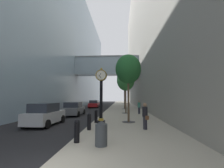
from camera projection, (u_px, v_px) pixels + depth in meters
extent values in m
plane|color=black|center=(109.00, 108.00, 30.99)|extent=(110.00, 110.00, 0.00)
cube|color=#ADA593|center=(124.00, 107.00, 33.81)|extent=(6.01, 80.00, 0.14)
cube|color=#849EB2|center=(59.00, 44.00, 35.79)|extent=(9.00, 80.00, 28.18)
cube|color=#93A8B7|center=(107.00, 67.00, 33.60)|extent=(13.66, 3.20, 3.54)
cube|color=gray|center=(107.00, 58.00, 33.76)|extent=(13.66, 3.40, 0.24)
cube|color=gray|center=(157.00, 26.00, 34.87)|extent=(9.00, 80.00, 35.89)
cube|color=black|center=(101.00, 123.00, 11.57)|extent=(0.55, 0.55, 0.35)
cylinder|color=gold|center=(101.00, 119.00, 11.59)|extent=(0.39, 0.38, 0.18)
cylinder|color=black|center=(101.00, 99.00, 11.71)|extent=(0.22, 0.22, 2.74)
cylinder|color=black|center=(101.00, 75.00, 11.86)|extent=(0.84, 0.28, 0.84)
torus|color=gold|center=(101.00, 75.00, 11.71)|extent=(0.82, 0.05, 0.82)
cylinder|color=silver|center=(101.00, 75.00, 11.71)|extent=(0.69, 0.01, 0.69)
cylinder|color=silver|center=(102.00, 76.00, 12.01)|extent=(0.69, 0.01, 0.69)
sphere|color=gold|center=(101.00, 69.00, 11.90)|extent=(0.16, 0.16, 0.16)
cube|color=black|center=(100.00, 74.00, 11.71)|extent=(0.13, 0.01, 0.15)
cube|color=black|center=(100.00, 76.00, 11.70)|extent=(0.20, 0.01, 0.21)
cylinder|color=black|center=(77.00, 133.00, 7.26)|extent=(0.25, 0.25, 0.85)
sphere|color=black|center=(77.00, 122.00, 7.30)|extent=(0.27, 0.27, 0.27)
cylinder|color=black|center=(89.00, 123.00, 10.06)|extent=(0.25, 0.25, 0.85)
sphere|color=black|center=(89.00, 115.00, 10.10)|extent=(0.27, 0.27, 0.27)
cylinder|color=black|center=(96.00, 117.00, 12.85)|extent=(0.25, 0.25, 0.85)
sphere|color=black|center=(96.00, 111.00, 12.89)|extent=(0.27, 0.27, 0.27)
cylinder|color=black|center=(100.00, 114.00, 15.65)|extent=(0.25, 0.25, 0.85)
sphere|color=black|center=(100.00, 109.00, 15.69)|extent=(0.27, 0.27, 0.27)
cylinder|color=#333335|center=(129.00, 122.00, 13.17)|extent=(1.10, 1.10, 0.02)
cylinder|color=brown|center=(128.00, 100.00, 13.32)|extent=(0.18, 0.18, 3.65)
ellipsoid|color=#23602D|center=(128.00, 69.00, 13.54)|extent=(2.17, 2.17, 2.50)
cylinder|color=#333335|center=(126.00, 113.00, 20.55)|extent=(1.10, 1.10, 0.02)
cylinder|color=brown|center=(126.00, 100.00, 20.69)|extent=(0.18, 0.18, 3.37)
ellipsoid|color=#387F3D|center=(126.00, 81.00, 20.91)|extent=(2.29, 2.29, 2.64)
cylinder|color=#333335|center=(125.00, 109.00, 27.94)|extent=(1.10, 1.10, 0.02)
cylinder|color=#4C3D2D|center=(124.00, 96.00, 28.12)|extent=(0.18, 0.18, 4.47)
ellipsoid|color=#2D7033|center=(124.00, 78.00, 28.39)|extent=(2.63, 2.63, 3.03)
cylinder|color=#383D42|center=(101.00, 135.00, 6.75)|extent=(0.52, 0.52, 0.92)
cone|color=#272A2E|center=(101.00, 123.00, 6.79)|extent=(0.53, 0.53, 0.16)
cylinder|color=#23232D|center=(145.00, 123.00, 10.20)|extent=(0.35, 0.35, 0.80)
cylinder|color=black|center=(145.00, 112.00, 10.26)|extent=(0.46, 0.46, 0.65)
sphere|color=#9E7556|center=(145.00, 105.00, 10.30)|extent=(0.24, 0.24, 0.24)
cube|color=brown|center=(147.00, 118.00, 10.04)|extent=(0.23, 0.20, 0.24)
cylinder|color=#23232D|center=(139.00, 111.00, 19.66)|extent=(0.34, 0.34, 0.78)
cylinder|color=#337560|center=(139.00, 105.00, 19.72)|extent=(0.45, 0.45, 0.63)
sphere|color=#9E7556|center=(139.00, 101.00, 19.76)|extent=(0.24, 0.24, 0.24)
cube|color=#B7BABF|center=(45.00, 117.00, 12.49)|extent=(1.81, 4.05, 0.84)
cube|color=#282D38|center=(44.00, 108.00, 12.36)|extent=(1.57, 2.28, 0.69)
cylinder|color=black|center=(43.00, 119.00, 13.89)|extent=(0.23, 0.64, 0.64)
cylinder|color=black|center=(63.00, 119.00, 13.75)|extent=(0.23, 0.64, 0.64)
cylinder|color=black|center=(24.00, 124.00, 11.18)|extent=(0.23, 0.64, 0.64)
cylinder|color=black|center=(47.00, 124.00, 11.04)|extent=(0.23, 0.64, 0.64)
cube|color=slate|center=(74.00, 110.00, 19.13)|extent=(1.92, 4.22, 0.78)
cube|color=#282D38|center=(73.00, 105.00, 18.98)|extent=(1.67, 2.37, 0.64)
cylinder|color=black|center=(70.00, 112.00, 20.56)|extent=(0.23, 0.64, 0.64)
cylinder|color=black|center=(84.00, 112.00, 20.49)|extent=(0.23, 0.64, 0.64)
cylinder|color=black|center=(62.00, 114.00, 17.73)|extent=(0.23, 0.64, 0.64)
cylinder|color=black|center=(78.00, 114.00, 17.65)|extent=(0.23, 0.64, 0.64)
cube|color=#AD191E|center=(94.00, 105.00, 33.72)|extent=(1.98, 4.59, 0.75)
cube|color=#282D38|center=(94.00, 102.00, 33.55)|extent=(1.71, 2.59, 0.61)
cylinder|color=black|center=(91.00, 106.00, 35.27)|extent=(0.23, 0.64, 0.64)
cylinder|color=black|center=(99.00, 106.00, 35.21)|extent=(0.23, 0.64, 0.64)
cylinder|color=black|center=(89.00, 106.00, 32.19)|extent=(0.23, 0.64, 0.64)
cylinder|color=black|center=(98.00, 106.00, 32.12)|extent=(0.23, 0.64, 0.64)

